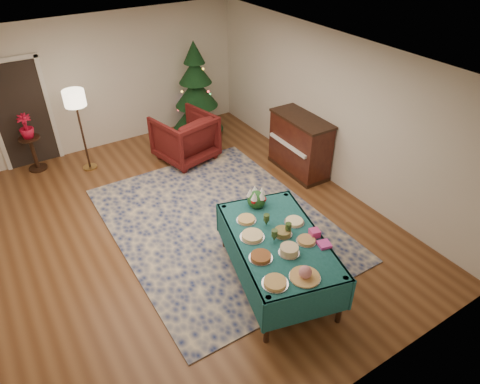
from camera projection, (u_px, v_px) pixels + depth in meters
room_shell at (176, 155)px, 6.25m from camera, size 7.00×7.00×7.00m
doorway at (22, 112)px, 8.11m from camera, size 1.08×0.04×2.16m
rug at (218, 223)px, 7.08m from camera, size 3.22×4.22×0.02m
buffet_table at (278, 247)px, 5.68m from camera, size 1.63×2.22×0.77m
platter_0 at (275, 283)px, 4.91m from camera, size 0.32×0.32×0.05m
platter_1 at (305, 274)px, 4.97m from camera, size 0.37×0.37×0.17m
platter_2 at (261, 257)px, 5.27m from camera, size 0.30×0.30×0.05m
platter_3 at (289, 250)px, 5.33m from camera, size 0.27×0.27×0.11m
platter_4 at (306, 240)px, 5.52m from camera, size 0.27×0.27×0.04m
platter_5 at (252, 236)px, 5.59m from camera, size 0.33×0.33×0.05m
platter_6 at (283, 232)px, 5.64m from camera, size 0.26×0.26×0.07m
platter_7 at (294, 221)px, 5.85m from camera, size 0.28×0.28×0.04m
platter_8 at (246, 219)px, 5.89m from camera, size 0.28×0.28×0.04m
goblet_0 at (266, 220)px, 5.76m from camera, size 0.08×0.08×0.18m
goblet_1 at (288, 229)px, 5.60m from camera, size 0.08×0.08×0.18m
goblet_2 at (274, 235)px, 5.49m from camera, size 0.08×0.08×0.18m
napkin_stack at (324, 244)px, 5.46m from camera, size 0.19×0.19×0.04m
gift_box at (315, 233)px, 5.60m from camera, size 0.15×0.15×0.10m
centerpiece at (257, 198)px, 6.11m from camera, size 0.28×0.28×0.32m
armchair at (185, 135)px, 8.56m from camera, size 1.22×1.17×1.06m
floor_lamp at (75, 103)px, 7.78m from camera, size 0.39×0.39×1.61m
side_table at (34, 154)px, 8.33m from camera, size 0.39×0.39×0.69m
potted_plant at (27, 131)px, 8.05m from camera, size 0.26×0.47×0.26m
christmas_tree at (196, 94)px, 9.31m from camera, size 1.30×1.30×2.08m
piano at (300, 145)px, 8.17m from camera, size 0.64×1.32×1.13m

